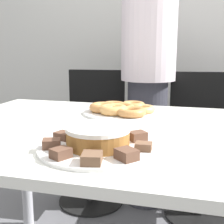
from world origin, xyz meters
name	(u,v)px	position (x,y,z in m)	size (l,w,h in m)	color
wall_back	(168,15)	(0.00, 1.59, 1.30)	(8.00, 0.05, 2.60)	silver
table	(123,152)	(0.00, 0.00, 0.66)	(1.46, 0.97, 0.75)	silver
person_standing	(148,73)	(-0.05, 0.91, 0.88)	(0.34, 0.34, 1.67)	#383842
office_chair_left	(93,140)	(-0.41, 0.87, 0.42)	(0.48, 0.48, 0.89)	black
office_chair_right	(202,149)	(0.31, 0.87, 0.42)	(0.49, 0.49, 0.89)	black
plate_cake	(98,148)	(-0.01, -0.25, 0.76)	(0.35, 0.35, 0.01)	white
plate_donuts	(121,113)	(-0.07, 0.25, 0.76)	(0.33, 0.33, 0.01)	white
frosted_cake	(98,137)	(-0.01, -0.25, 0.79)	(0.18, 0.18, 0.06)	#9E662D
lamington_0	(61,153)	(-0.08, -0.37, 0.78)	(0.06, 0.06, 0.03)	brown
lamington_1	(92,158)	(0.01, -0.38, 0.78)	(0.06, 0.07, 0.03)	brown
lamington_2	(127,154)	(0.09, -0.33, 0.78)	(0.07, 0.07, 0.03)	brown
lamington_3	(144,146)	(0.12, -0.25, 0.77)	(0.05, 0.04, 0.02)	brown
lamington_4	(138,136)	(0.09, -0.17, 0.78)	(0.06, 0.06, 0.03)	brown
lamington_5	(116,131)	(0.01, -0.12, 0.78)	(0.06, 0.06, 0.03)	brown
lamington_6	(89,131)	(-0.08, -0.14, 0.78)	(0.06, 0.06, 0.03)	brown
lamington_7	(64,136)	(-0.14, -0.21, 0.77)	(0.06, 0.06, 0.02)	brown
lamington_8	(51,144)	(-0.14, -0.30, 0.78)	(0.06, 0.06, 0.03)	brown
donut_0	(121,108)	(-0.07, 0.25, 0.78)	(0.12, 0.12, 0.03)	#C68447
donut_1	(131,112)	(-0.01, 0.18, 0.78)	(0.12, 0.12, 0.03)	#C68447
donut_2	(142,109)	(0.02, 0.26, 0.78)	(0.12, 0.12, 0.03)	#E5AD66
donut_3	(133,105)	(-0.03, 0.32, 0.78)	(0.11, 0.11, 0.03)	#C68447
donut_4	(114,105)	(-0.12, 0.31, 0.78)	(0.11, 0.11, 0.03)	#C68447
donut_5	(103,107)	(-0.14, 0.23, 0.78)	(0.13, 0.13, 0.04)	#C68447
donut_6	(113,110)	(-0.09, 0.19, 0.78)	(0.12, 0.12, 0.04)	tan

